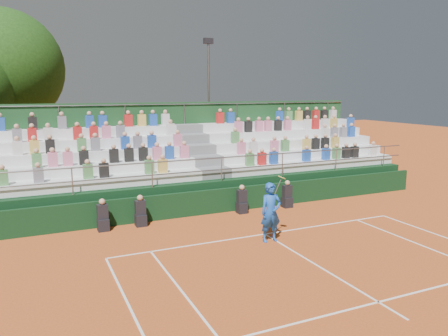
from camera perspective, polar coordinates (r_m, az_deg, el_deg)
name	(u,v)px	position (r m, az deg, el deg)	size (l,w,h in m)	color
ground	(265,234)	(15.61, 5.36, -8.60)	(90.00, 90.00, 0.00)	#BE521F
courtside_wall	(227,200)	(18.20, 0.39, -4.18)	(20.00, 0.15, 1.00)	black
line_officials	(199,207)	(17.26, -3.35, -5.08)	(8.17, 0.40, 1.19)	black
grandstand	(199,173)	(20.99, -3.32, -0.62)	(20.00, 5.20, 4.40)	black
tennis_player	(271,212)	(14.65, 6.14, -5.76)	(0.91, 0.53, 2.22)	blue
tree_east	(4,68)	(27.79, -26.82, 11.56)	(6.51, 6.51, 9.47)	#321F12
floodlight_mast	(209,94)	(28.12, -2.02, 9.67)	(0.60, 0.25, 8.19)	gray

